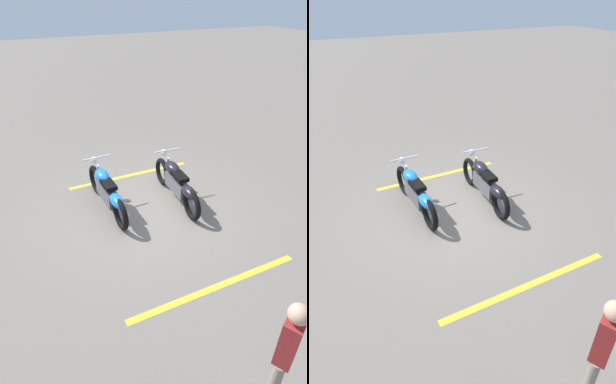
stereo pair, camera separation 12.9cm
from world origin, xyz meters
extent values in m
plane|color=slate|center=(0.00, 0.00, 0.00)|extent=(60.00, 60.00, 0.00)
torus|color=black|center=(-1.18, -0.79, 0.34)|extent=(0.67, 0.13, 0.67)
torus|color=black|center=(0.38, -0.73, 0.34)|extent=(0.67, 0.13, 0.67)
cube|color=#59595E|center=(-0.35, -0.76, 0.42)|extent=(0.85, 0.25, 0.32)
ellipsoid|color=blue|center=(-0.62, -0.77, 0.72)|extent=(0.53, 0.30, 0.24)
ellipsoid|color=blue|center=(0.22, -0.74, 0.56)|extent=(0.57, 0.26, 0.22)
cube|color=black|center=(-0.22, -0.75, 0.70)|extent=(0.45, 0.26, 0.09)
cylinder|color=silver|center=(-0.95, -0.78, 0.60)|extent=(0.27, 0.07, 0.56)
cylinder|color=silver|center=(-0.90, -0.78, 1.02)|extent=(0.06, 0.62, 0.04)
sphere|color=silver|center=(-1.10, -0.79, 0.88)|extent=(0.15, 0.15, 0.15)
cylinder|color=silver|center=(0.04, -0.61, 0.26)|extent=(0.70, 0.11, 0.09)
torus|color=black|center=(-0.86, 0.80, 0.34)|extent=(0.67, 0.15, 0.67)
torus|color=black|center=(0.69, 0.72, 0.34)|extent=(0.67, 0.15, 0.67)
cube|color=#59595E|center=(-0.04, 0.76, 0.42)|extent=(0.85, 0.26, 0.32)
ellipsoid|color=black|center=(-0.30, 0.77, 0.72)|extent=(0.53, 0.31, 0.24)
ellipsoid|color=black|center=(0.53, 0.73, 0.56)|extent=(0.57, 0.27, 0.22)
cube|color=black|center=(0.09, 0.75, 0.70)|extent=(0.45, 0.26, 0.09)
cylinder|color=silver|center=(-0.63, 0.79, 0.60)|extent=(0.27, 0.07, 0.56)
cylinder|color=silver|center=(-0.58, 0.79, 1.02)|extent=(0.07, 0.62, 0.04)
sphere|color=silver|center=(-0.78, 0.80, 0.88)|extent=(0.15, 0.15, 0.15)
cylinder|color=silver|center=(0.37, 0.88, 0.26)|extent=(0.70, 0.13, 0.09)
cylinder|color=gray|center=(4.26, -0.35, 0.40)|extent=(0.12, 0.12, 0.79)
cylinder|color=gray|center=(4.18, -0.20, 0.40)|extent=(0.12, 0.12, 0.79)
cube|color=maroon|center=(4.22, -0.27, 1.11)|extent=(0.27, 0.29, 0.63)
sphere|color=tan|center=(4.22, -0.27, 1.54)|extent=(0.21, 0.21, 0.21)
cube|color=yellow|center=(-1.59, 0.25, 0.00)|extent=(0.16, 3.20, 0.01)
cube|color=yellow|center=(2.51, 0.14, 0.00)|extent=(0.16, 3.20, 0.01)
camera|label=1|loc=(5.49, -2.39, 4.18)|focal=30.96mm
camera|label=2|loc=(5.44, -2.51, 4.18)|focal=30.96mm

